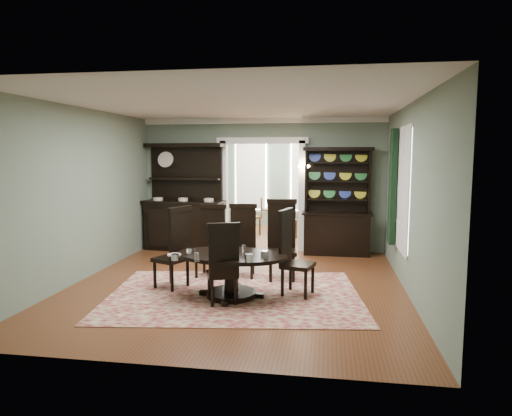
{
  "coord_description": "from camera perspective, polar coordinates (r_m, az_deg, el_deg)",
  "views": [
    {
      "loc": [
        1.47,
        -7.32,
        2.2
      ],
      "look_at": [
        0.23,
        0.6,
        1.25
      ],
      "focal_mm": 32.0,
      "sensor_mm": 36.0,
      "label": 1
    }
  ],
  "objects": [
    {
      "name": "chair_end_left",
      "position": [
        7.54,
        -9.96,
        -4.67
      ],
      "size": [
        0.64,
        0.65,
        1.36
      ],
      "rotation": [
        0.0,
        0.0,
        1.16
      ],
      "color": "black",
      "rests_on": "rug"
    },
    {
      "name": "welsh_dresser",
      "position": [
        10.16,
        10.06,
        -0.97
      ],
      "size": [
        1.51,
        0.56,
        2.34
      ],
      "rotation": [
        0.0,
        0.0,
        -0.0
      ],
      "color": "black",
      "rests_on": "floor"
    },
    {
      "name": "chair_far_mid",
      "position": [
        8.24,
        -1.66,
        -3.8
      ],
      "size": [
        0.52,
        0.5,
        1.31
      ],
      "rotation": [
        0.0,
        0.0,
        3.23
      ],
      "color": "black",
      "rests_on": "rug"
    },
    {
      "name": "rug",
      "position": [
        7.27,
        -2.73,
        -10.79
      ],
      "size": [
        4.2,
        3.24,
        0.01
      ],
      "primitive_type": "cube",
      "rotation": [
        0.0,
        0.0,
        0.13
      ],
      "color": "maroon",
      "rests_on": "floor"
    },
    {
      "name": "dining_table",
      "position": [
        7.05,
        -3.1,
        -7.38
      ],
      "size": [
        1.83,
        1.75,
        0.68
      ],
      "rotation": [
        0.0,
        0.0,
        -0.1
      ],
      "color": "black",
      "rests_on": "rug"
    },
    {
      "name": "chair_far_left",
      "position": [
        8.3,
        -5.58,
        -3.8
      ],
      "size": [
        0.53,
        0.51,
        1.3
      ],
      "rotation": [
        0.0,
        0.0,
        3.01
      ],
      "color": "black",
      "rests_on": "rug"
    },
    {
      "name": "sideboard",
      "position": [
        10.63,
        -8.91,
        -0.59
      ],
      "size": [
        1.91,
        0.83,
        2.44
      ],
      "rotation": [
        0.0,
        0.0,
        -0.1
      ],
      "color": "black",
      "rests_on": "floor"
    },
    {
      "name": "chair_end_right",
      "position": [
        7.16,
        4.41,
        -5.27
      ],
      "size": [
        0.58,
        0.6,
        1.35
      ],
      "rotation": [
        0.0,
        0.0,
        -1.83
      ],
      "color": "black",
      "rests_on": "rug"
    },
    {
      "name": "room",
      "position": [
        7.54,
        -2.37,
        2.04
      ],
      "size": [
        5.51,
        6.01,
        3.01
      ],
      "color": "brown",
      "rests_on": "ground"
    },
    {
      "name": "parlor",
      "position": [
        12.95,
        2.41,
        3.74
      ],
      "size": [
        3.51,
        3.5,
        3.01
      ],
      "color": "brown",
      "rests_on": "ground"
    },
    {
      "name": "wall_sconce",
      "position": [
        10.19,
        6.02,
        4.99
      ],
      "size": [
        0.27,
        0.21,
        0.21
      ],
      "color": "gold",
      "rests_on": "back_wall_right"
    },
    {
      "name": "chair_near",
      "position": [
        6.65,
        -4.15,
        -6.73
      ],
      "size": [
        0.58,
        0.57,
        1.23
      ],
      "rotation": [
        0.0,
        0.0,
        0.4
      ],
      "color": "black",
      "rests_on": "rug"
    },
    {
      "name": "parlor_chair_right",
      "position": [
        12.0,
        3.88,
        -1.25
      ],
      "size": [
        0.47,
        0.46,
        0.99
      ],
      "rotation": [
        0.0,
        0.0,
        -1.2
      ],
      "color": "#583819",
      "rests_on": "parlor_floor"
    },
    {
      "name": "centerpiece",
      "position": [
        6.93,
        -4.01,
        -5.25
      ],
      "size": [
        1.57,
        1.01,
        0.26
      ],
      "color": "white",
      "rests_on": "dining_table"
    },
    {
      "name": "chair_far_right",
      "position": [
        8.08,
        3.22,
        -3.64
      ],
      "size": [
        0.58,
        0.56,
        1.41
      ],
      "rotation": [
        0.0,
        0.0,
        3.28
      ],
      "color": "black",
      "rests_on": "rug"
    },
    {
      "name": "doorway_trim",
      "position": [
        10.44,
        0.82,
        3.58
      ],
      "size": [
        2.08,
        0.25,
        2.57
      ],
      "color": "silver",
      "rests_on": "floor"
    },
    {
      "name": "right_window",
      "position": [
        8.36,
        17.32,
        2.36
      ],
      "size": [
        0.15,
        1.47,
        2.12
      ],
      "color": "white",
      "rests_on": "wall_right"
    },
    {
      "name": "parlor_chair_left",
      "position": [
        12.47,
        0.13,
        -0.86
      ],
      "size": [
        0.46,
        0.45,
        1.02
      ],
      "rotation": [
        0.0,
        0.0,
        1.79
      ],
      "color": "#583819",
      "rests_on": "parlor_floor"
    },
    {
      "name": "parlor_table",
      "position": [
        12.41,
        2.48,
        -1.22
      ],
      "size": [
        0.78,
        0.78,
        0.73
      ],
      "color": "#583819",
      "rests_on": "parlor_floor"
    }
  ]
}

